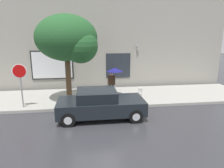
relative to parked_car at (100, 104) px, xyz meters
name	(u,v)px	position (x,y,z in m)	size (l,w,h in m)	color
ground_plane	(96,117)	(-0.22, 0.06, -0.69)	(60.00, 60.00, 0.00)	#333338
sidewalk	(93,97)	(-0.22, 3.06, -0.61)	(20.00, 4.00, 0.15)	#A3A099
building_facade	(90,41)	(-0.24, 5.56, 2.79)	(20.00, 0.67, 7.00)	#9E998E
parked_car	(100,104)	(0.00, 0.00, 0.00)	(4.14, 1.93, 1.39)	black
fire_hydrant	(140,94)	(2.54, 1.98, -0.15)	(0.30, 0.44, 0.78)	white
pedestrian_with_umbrella	(114,74)	(1.06, 2.84, 0.92)	(0.98, 0.98, 1.82)	black
street_tree	(69,40)	(-1.47, 2.19, 2.98)	(3.38, 2.87, 4.89)	#4C3823
stop_sign	(20,77)	(-4.01, 1.51, 1.13)	(0.76, 0.10, 2.36)	gray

